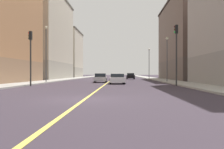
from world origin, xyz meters
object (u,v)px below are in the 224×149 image
object	(u,v)px
building_left_mid	(196,40)
building_right_distant	(62,54)
street_lamp_left_far	(149,60)
car_white	(117,79)
traffic_light_right_near	(30,50)
street_lamp_left_near	(167,54)
traffic_light_left_near	(176,47)
street_lamp_right_near	(46,48)
building_right_midblock	(40,38)
car_black	(131,76)
car_green	(130,76)
car_silver	(100,78)

from	to	relation	value
building_left_mid	building_right_distant	distance (m)	45.29
street_lamp_left_far	car_white	bearing A→B (deg)	-103.91
traffic_light_right_near	street_lamp_left_near	distance (m)	19.63
traffic_light_left_near	street_lamp_left_near	xyz separation A→B (m)	(1.02, 11.09, 0.04)
building_right_distant	street_lamp_right_near	distance (m)	47.66
traffic_light_right_near	building_right_midblock	bearing A→B (deg)	105.82
traffic_light_left_near	car_black	bearing A→B (deg)	96.09
traffic_light_right_near	car_green	distance (m)	47.65
street_lamp_left_far	car_green	size ratio (longest dim) A/B	1.78
building_right_distant	car_silver	world-z (taller)	building_right_distant
building_left_mid	car_green	xyz separation A→B (m)	(-12.32, 20.10, -7.31)
street_lamp_right_near	car_silver	world-z (taller)	street_lamp_right_near
street_lamp_left_near	street_lamp_right_near	world-z (taller)	street_lamp_right_near
car_white	traffic_light_left_near	bearing A→B (deg)	-44.36
traffic_light_left_near	car_white	size ratio (longest dim) A/B	1.38
traffic_light_right_near	car_green	bearing A→B (deg)	75.16
car_silver	car_white	bearing A→B (deg)	-63.27
traffic_light_left_near	traffic_light_right_near	distance (m)	15.18
traffic_light_left_near	street_lamp_left_near	bearing A→B (deg)	84.77
street_lamp_left_near	street_lamp_right_near	xyz separation A→B (m)	(-17.17, -1.94, 0.70)
street_lamp_right_near	car_silver	distance (m)	8.78
car_white	car_silver	world-z (taller)	car_silver
street_lamp_left_far	building_right_distant	bearing A→B (deg)	140.50
building_right_distant	traffic_light_right_near	bearing A→B (deg)	-80.58
building_right_midblock	traffic_light_left_near	distance (m)	41.29
car_silver	traffic_light_left_near	bearing A→B (deg)	-51.76
street_lamp_left_far	car_silver	bearing A→B (deg)	-111.95
street_lamp_right_near	car_white	size ratio (longest dim) A/B	1.70
building_right_distant	traffic_light_right_near	world-z (taller)	building_right_distant
street_lamp_left_near	street_lamp_left_far	size ratio (longest dim) A/B	0.91
street_lamp_left_near	car_silver	xyz separation A→B (m)	(-9.68, -0.10, -3.48)
building_right_midblock	car_silver	xyz separation A→B (m)	(15.80, -21.80, -8.98)
car_green	car_silver	bearing A→B (deg)	-99.21
street_lamp_right_near	car_green	size ratio (longest dim) A/B	1.96
car_white	street_lamp_left_far	bearing A→B (deg)	76.09
building_right_midblock	car_silver	bearing A→B (deg)	-54.07
traffic_light_left_near	car_silver	world-z (taller)	traffic_light_left_near
street_lamp_right_near	car_black	xyz separation A→B (m)	(12.69, 23.28, -4.16)
car_green	car_black	world-z (taller)	car_black
building_left_mid	car_green	size ratio (longest dim) A/B	6.50
building_right_distant	car_silver	distance (m)	48.19
car_silver	car_black	size ratio (longest dim) A/B	0.93
street_lamp_left_near	street_lamp_right_near	distance (m)	17.29
car_green	car_white	bearing A→B (deg)	-94.53
street_lamp_right_near	building_right_midblock	bearing A→B (deg)	109.36
building_right_midblock	building_right_distant	distance (m)	23.31
street_lamp_left_near	car_green	bearing A→B (deg)	96.56
car_black	building_right_midblock	bearing A→B (deg)	179.00
building_right_midblock	car_white	size ratio (longest dim) A/B	5.51
street_lamp_right_near	car_green	xyz separation A→B (m)	(13.16, 36.81, -4.19)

